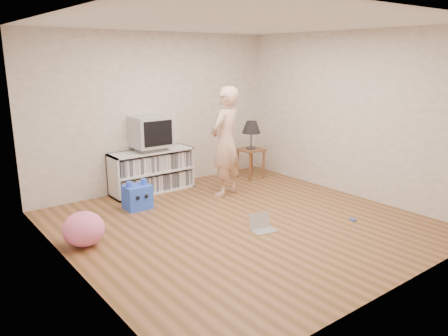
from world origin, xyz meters
name	(u,v)px	position (x,y,z in m)	size (l,w,h in m)	color
ground	(241,223)	(0.00, 0.00, 0.00)	(4.50, 4.50, 0.00)	brown
walls	(242,128)	(0.00, 0.00, 1.30)	(4.52, 4.52, 2.60)	#B8ADA2
ceiling	(243,23)	(0.00, 0.00, 2.60)	(4.50, 4.50, 0.01)	white
media_unit	(152,171)	(-0.25, 2.04, 0.35)	(1.40, 0.45, 0.70)	white
dvd_deck	(151,148)	(-0.25, 2.02, 0.73)	(0.45, 0.35, 0.07)	gray
crt_tv	(150,131)	(-0.25, 2.02, 1.02)	(0.60, 0.53, 0.50)	#AAAAAF
side_table	(251,156)	(1.61, 1.65, 0.42)	(0.42, 0.42, 0.55)	brown
table_lamp	(251,128)	(1.61, 1.65, 0.94)	(0.34, 0.34, 0.52)	#333333
person	(226,142)	(0.62, 1.13, 0.88)	(0.64, 0.42, 1.75)	beige
laptop	(262,226)	(0.06, -0.36, 0.06)	(0.35, 0.30, 0.22)	silver
playing_cards	(353,220)	(1.30, -0.88, 0.01)	(0.07, 0.09, 0.02)	#4051AD
plush_blue	(137,197)	(-0.84, 1.38, 0.19)	(0.38, 0.33, 0.44)	#2754FF
plush_pink	(84,229)	(-1.95, 0.58, 0.21)	(0.49, 0.49, 0.42)	pink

